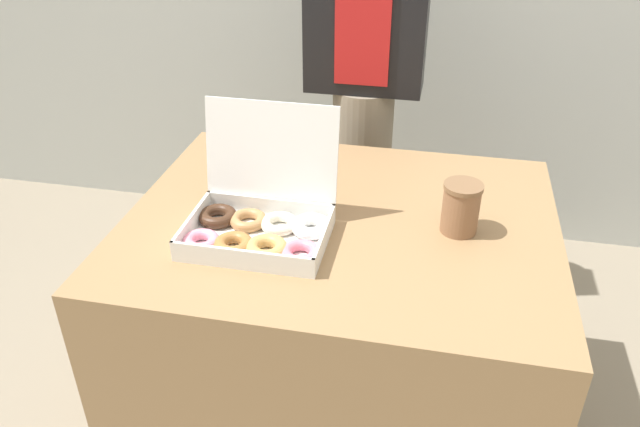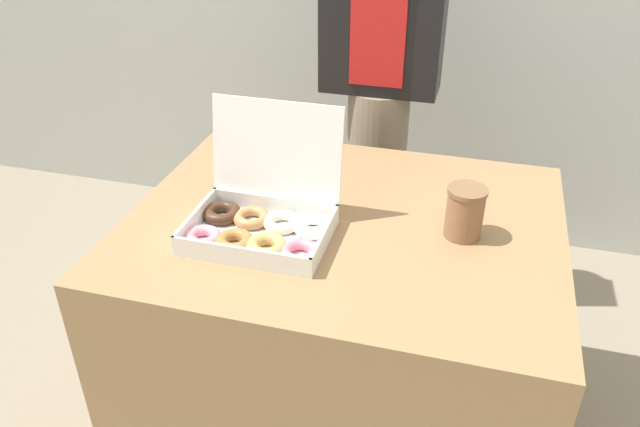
% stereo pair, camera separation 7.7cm
% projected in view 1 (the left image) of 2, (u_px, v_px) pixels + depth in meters
% --- Properties ---
extents(ground_plane, '(14.00, 14.00, 0.00)m').
position_uv_depth(ground_plane, '(337.00, 417.00, 2.03)').
color(ground_plane, gray).
extents(table, '(1.12, 0.90, 0.76)m').
position_uv_depth(table, '(339.00, 328.00, 1.83)').
color(table, '#99754C').
rests_on(table, ground_plane).
extents(donut_box, '(0.39, 0.30, 0.30)m').
position_uv_depth(donut_box, '(260.00, 223.00, 1.53)').
color(donut_box, white).
rests_on(donut_box, table).
extents(coffee_cup, '(0.10, 0.10, 0.13)m').
position_uv_depth(coffee_cup, '(461.00, 208.00, 1.54)').
color(coffee_cup, '#8C6042').
rests_on(coffee_cup, table).
extents(person_customer, '(0.40, 0.22, 1.64)m').
position_uv_depth(person_customer, '(365.00, 76.00, 2.17)').
color(person_customer, gray).
rests_on(person_customer, ground_plane).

